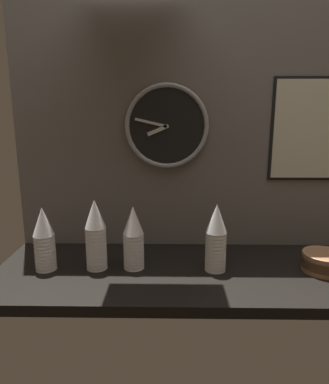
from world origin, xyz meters
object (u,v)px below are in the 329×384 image
Objects in this scene: cup_stack_center_left at (133,238)px; cup_stack_left at (96,235)px; bowl_stack_far_right at (324,261)px; menu_board at (323,130)px; wall_clock at (167,126)px; cup_stack_far_left at (44,239)px; cup_stack_center_right at (216,238)px.

cup_stack_left reaches higher than cup_stack_center_left.
cup_stack_center_left is 0.73m from bowl_stack_far_right.
wall_clock is at bearing -179.23° from menu_board.
cup_stack_far_left is 0.20m from cup_stack_left.
cup_stack_far_left is 1.22m from menu_board.
cup_stack_center_right is 0.59× the size of menu_board.
menu_board is (0.66, 0.01, -0.01)m from wall_clock.
cup_stack_left is 0.77× the size of wall_clock.
bowl_stack_far_right is at bearing -1.15° from cup_stack_center_left.
cup_stack_far_left is (-0.34, -0.02, 0.00)m from cup_stack_center_left.
menu_board is at bearing 15.06° from cup_stack_left.
cup_stack_center_right is 1.06× the size of cup_stack_far_left.
wall_clock is at bearing 157.47° from bowl_stack_far_right.
cup_stack_center_right is 0.73× the size of wall_clock.
cup_stack_far_left is at bearing -166.87° from menu_board.
bowl_stack_far_right is 0.46× the size of wall_clock.
wall_clock is (0.27, 0.24, 0.40)m from cup_stack_left.
cup_stack_center_left and cup_stack_far_left have the same top height.
cup_stack_center_right is 0.42m from bowl_stack_far_right.
cup_stack_left is 1.69× the size of bowl_stack_far_right.
cup_stack_center_right is 1.61× the size of bowl_stack_far_right.
cup_stack_left reaches higher than cup_stack_far_left.
cup_stack_center_right is 0.95× the size of cup_stack_left.
wall_clock is (0.12, 0.24, 0.41)m from cup_stack_center_left.
cup_stack_left is at bearing -177.81° from cup_stack_center_left.
cup_stack_center_left is 0.91m from menu_board.
cup_stack_far_left is (-0.65, -0.00, -0.01)m from cup_stack_center_right.
cup_stack_left is at bearing 179.10° from cup_stack_center_right.
cup_stack_far_left is at bearing -179.84° from bowl_stack_far_right.
bowl_stack_far_right is at bearing -22.53° from wall_clock.
cup_stack_center_left is 0.31m from cup_stack_center_right.
cup_stack_far_left is 0.67m from wall_clock.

